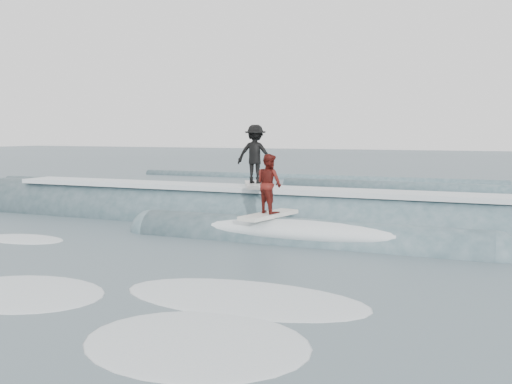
% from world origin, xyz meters
% --- Properties ---
extents(ground, '(160.00, 160.00, 0.00)m').
position_xyz_m(ground, '(0.00, 0.00, 0.00)').
color(ground, '#3E525B').
rests_on(ground, ground).
extents(breaking_wave, '(23.02, 3.86, 2.17)m').
position_xyz_m(breaking_wave, '(0.32, 5.35, 0.04)').
color(breaking_wave, '#345058').
rests_on(breaking_wave, ground).
extents(surfer_black, '(1.38, 2.04, 1.86)m').
position_xyz_m(surfer_black, '(-0.44, 5.73, 2.06)').
color(surfer_black, silver).
rests_on(surfer_black, ground).
extents(surfer_red, '(1.00, 2.07, 1.63)m').
position_xyz_m(surfer_red, '(0.86, 3.53, 1.36)').
color(surfer_red, silver).
rests_on(surfer_red, ground).
extents(whitewater, '(10.58, 6.69, 0.10)m').
position_xyz_m(whitewater, '(0.49, -1.85, 0.00)').
color(whitewater, silver).
rests_on(whitewater, ground).
extents(far_swells, '(37.03, 8.65, 0.80)m').
position_xyz_m(far_swells, '(-0.44, 17.65, 0.00)').
color(far_swells, '#345058').
rests_on(far_swells, ground).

